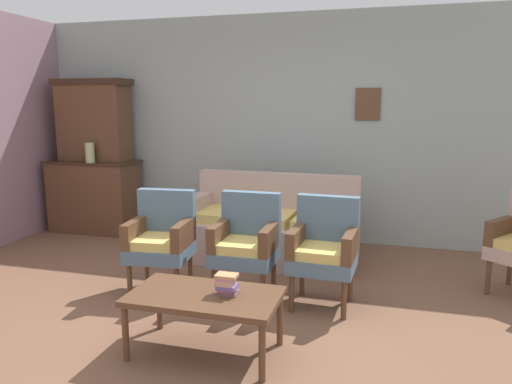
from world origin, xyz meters
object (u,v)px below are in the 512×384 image
object	(u,v)px
vase_on_cabinet	(90,153)
armchair_near_cabinet	(162,237)
armchair_near_couch_end	(324,247)
coffee_table	(205,300)
armchair_by_doorway	(246,241)
book_stack_on_table	(227,284)
floral_couch	(271,229)
side_cabinet	(95,196)

from	to	relation	value
vase_on_cabinet	armchair_near_cabinet	world-z (taller)	vase_on_cabinet
armchair_near_couch_end	coffee_table	size ratio (longest dim) A/B	0.90
armchair_by_doorway	book_stack_on_table	size ratio (longest dim) A/B	6.33
armchair_near_cabinet	coffee_table	size ratio (longest dim) A/B	0.90
vase_on_cabinet	armchair_near_cabinet	size ratio (longest dim) A/B	0.28
floral_couch	armchair_by_doorway	distance (m)	1.08
armchair_near_couch_end	side_cabinet	bearing A→B (deg)	153.88
side_cabinet	armchair_near_couch_end	bearing A→B (deg)	-26.12
floral_couch	coffee_table	distance (m)	2.07
side_cabinet	vase_on_cabinet	size ratio (longest dim) A/B	4.64
armchair_near_cabinet	book_stack_on_table	bearing A→B (deg)	-44.41
vase_on_cabinet	floral_couch	size ratio (longest dim) A/B	0.13
coffee_table	book_stack_on_table	xyz separation A→B (m)	(0.15, 0.02, 0.12)
side_cabinet	armchair_by_doorway	distance (m)	3.00
coffee_table	armchair_by_doorway	bearing A→B (deg)	90.79
side_cabinet	book_stack_on_table	world-z (taller)	side_cabinet
vase_on_cabinet	armchair_near_cabinet	xyz separation A→B (m)	(1.70, -1.48, -0.56)
side_cabinet	floral_couch	world-z (taller)	side_cabinet
armchair_by_doorway	coffee_table	size ratio (longest dim) A/B	0.90
armchair_near_cabinet	armchair_by_doorway	world-z (taller)	same
vase_on_cabinet	armchair_by_doorway	xyz separation A→B (m)	(2.45, -1.40, -0.56)
vase_on_cabinet	armchair_near_cabinet	distance (m)	2.32
floral_couch	armchair_near_couch_end	world-z (taller)	same
coffee_table	vase_on_cabinet	bearing A→B (deg)	135.72
armchair_near_couch_end	book_stack_on_table	bearing A→B (deg)	-116.96
floral_couch	coffee_table	bearing A→B (deg)	-88.43
vase_on_cabinet	armchair_near_couch_end	size ratio (longest dim) A/B	0.28
side_cabinet	armchair_near_couch_end	size ratio (longest dim) A/B	1.28
armchair_by_doorway	armchair_near_couch_end	size ratio (longest dim) A/B	1.00
armchair_near_cabinet	armchair_by_doorway	distance (m)	0.76
vase_on_cabinet	coffee_table	bearing A→B (deg)	-44.28
vase_on_cabinet	armchair_near_couch_end	xyz separation A→B (m)	(3.12, -1.39, -0.56)
armchair_near_cabinet	armchair_by_doorway	bearing A→B (deg)	6.51
armchair_by_doorway	armchair_near_couch_end	distance (m)	0.67
vase_on_cabinet	book_stack_on_table	bearing A→B (deg)	-42.33
side_cabinet	floral_couch	xyz separation A→B (m)	(2.50, -0.52, -0.14)
side_cabinet	vase_on_cabinet	distance (m)	0.62
armchair_near_cabinet	book_stack_on_table	distance (m)	1.28
armchair_by_doorway	armchair_near_couch_end	xyz separation A→B (m)	(0.67, 0.01, 0.00)
vase_on_cabinet	side_cabinet	bearing A→B (deg)	116.65
floral_couch	armchair_by_doorway	size ratio (longest dim) A/B	2.05
side_cabinet	armchair_near_cabinet	distance (m)	2.45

